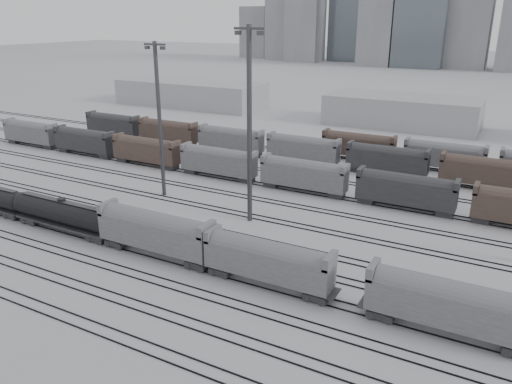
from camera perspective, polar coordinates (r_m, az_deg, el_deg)
The scene contains 14 objects.
ground at distance 64.25m, azimuth -12.85°, elevation -7.19°, with size 900.00×900.00×0.00m, color silver.
tracks at distance 76.92m, azimuth -4.38°, elevation -2.12°, with size 220.00×71.50×0.16m.
tank_car_b at distance 73.64m, azimuth -21.16°, elevation -2.26°, with size 18.77×3.13×4.64m.
hopper_car_a at distance 62.54m, azimuth -11.44°, elevation -4.28°, with size 15.93×3.17×5.70m.
hopper_car_b at distance 54.77m, azimuth 1.36°, elevation -7.70°, with size 14.87×2.95×5.32m.
hopper_car_c at distance 50.21m, azimuth 21.31°, elevation -11.74°, with size 15.33×3.05×5.48m.
light_mast_b at distance 81.60m, azimuth -10.99°, elevation 8.40°, with size 3.96×0.63×24.75m.
light_mast_c at distance 69.02m, azimuth -0.76°, elevation 7.94°, with size 4.37×0.70×27.34m.
bg_string_near at distance 84.62m, azimuth 5.46°, elevation 1.83°, with size 151.00×3.00×5.60m.
bg_string_mid at distance 96.33m, azimuth 14.73°, elevation 3.46°, with size 151.00×3.00×5.60m.
bg_string_far at distance 101.80m, azimuth 25.43°, elevation 3.04°, with size 66.00×3.00×5.60m.
warehouse_left at distance 171.17m, azimuth -7.49°, elevation 11.12°, with size 50.00×18.00×8.00m, color #AAAAAD.
warehouse_mid at distance 142.61m, azimuth 16.37°, elevation 8.86°, with size 40.00×18.00×8.00m, color #AAAAAD.
skyline at distance 323.80m, azimuth 24.75°, elevation 18.92°, with size 316.00×22.40×95.00m.
Camera 1 is at (39.03, -42.50, 28.25)m, focal length 35.00 mm.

